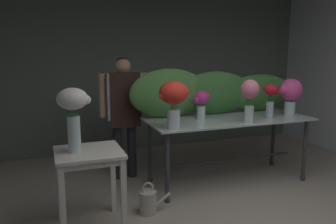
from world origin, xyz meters
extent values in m
plane|color=#9E9384|center=(0.00, 1.82, 0.00)|extent=(8.00, 8.00, 0.00)
cube|color=slate|center=(0.00, 3.64, 1.45)|extent=(5.62, 0.12, 2.89)
cube|color=#B2C1C3|center=(0.39, 1.72, 0.83)|extent=(2.09, 0.85, 0.02)
cylinder|color=#38383D|center=(-0.56, 1.40, 0.41)|extent=(0.05, 0.05, 0.82)
sphere|color=#38383D|center=(-0.56, 1.40, 0.03)|extent=(0.07, 0.07, 0.07)
cylinder|color=#38383D|center=(1.34, 1.40, 0.41)|extent=(0.05, 0.05, 0.82)
sphere|color=#38383D|center=(1.34, 1.40, 0.03)|extent=(0.07, 0.07, 0.07)
cylinder|color=#38383D|center=(-0.56, 2.05, 0.41)|extent=(0.05, 0.05, 0.82)
sphere|color=#38383D|center=(-0.56, 2.05, 0.03)|extent=(0.07, 0.07, 0.07)
cylinder|color=#38383D|center=(1.34, 2.05, 0.41)|extent=(0.05, 0.05, 0.82)
sphere|color=#38383D|center=(1.34, 2.05, 0.03)|extent=(0.07, 0.07, 0.07)
cylinder|color=#38383D|center=(0.39, 1.72, 0.29)|extent=(1.89, 0.03, 0.03)
cube|color=silver|center=(-1.43, 1.15, 0.75)|extent=(0.62, 0.58, 0.03)
cube|color=silver|center=(-1.43, 1.15, 0.71)|extent=(0.56, 0.52, 0.06)
cube|color=silver|center=(-1.70, 0.90, 0.37)|extent=(0.05, 0.05, 0.74)
cube|color=silver|center=(-1.16, 0.90, 0.37)|extent=(0.05, 0.05, 0.74)
cube|color=silver|center=(-1.70, 1.40, 0.37)|extent=(0.05, 0.05, 0.74)
cube|color=silver|center=(-1.16, 1.40, 0.37)|extent=(0.05, 0.05, 0.74)
cylinder|color=#232328|center=(-0.92, 2.32, 0.41)|extent=(0.12, 0.12, 0.81)
cylinder|color=#232328|center=(-0.73, 2.32, 0.41)|extent=(0.12, 0.12, 0.81)
cube|color=#999EA8|center=(-0.82, 2.32, 1.10)|extent=(0.45, 0.22, 0.58)
cube|color=black|center=(-0.82, 2.20, 1.06)|extent=(0.39, 0.02, 0.70)
cylinder|color=tan|center=(-1.10, 2.32, 1.12)|extent=(0.09, 0.09, 0.55)
cylinder|color=tan|center=(-0.55, 2.32, 1.12)|extent=(0.09, 0.09, 0.55)
sphere|color=tan|center=(-0.82, 2.32, 1.49)|extent=(0.20, 0.20, 0.20)
ellipsoid|color=black|center=(-0.82, 2.34, 1.55)|extent=(0.15, 0.15, 0.09)
ellipsoid|color=#477F3D|center=(-0.30, 2.03, 1.15)|extent=(1.03, 0.22, 0.62)
ellipsoid|color=#387033|center=(0.35, 2.03, 1.13)|extent=(1.07, 0.22, 0.57)
ellipsoid|color=#387033|center=(1.04, 2.03, 1.10)|extent=(1.09, 0.22, 0.51)
cylinder|color=silver|center=(0.87, 1.55, 0.95)|extent=(0.09, 0.09, 0.21)
cylinder|color=#9EBCB2|center=(0.87, 1.55, 0.89)|extent=(0.08, 0.08, 0.09)
cylinder|color=#28562D|center=(0.89, 1.55, 1.01)|extent=(0.01, 0.01, 0.31)
cylinder|color=#28562D|center=(0.87, 1.57, 1.01)|extent=(0.01, 0.01, 0.31)
cylinder|color=#28562D|center=(0.86, 1.56, 1.01)|extent=(0.01, 0.01, 0.31)
cylinder|color=#28562D|center=(0.88, 1.54, 1.01)|extent=(0.01, 0.01, 0.31)
ellipsoid|color=red|center=(0.87, 1.55, 1.20)|extent=(0.18, 0.18, 0.14)
sphere|color=red|center=(0.83, 1.53, 1.19)|extent=(0.07, 0.07, 0.07)
sphere|color=red|center=(0.95, 1.53, 1.18)|extent=(0.08, 0.08, 0.08)
cylinder|color=silver|center=(0.47, 1.41, 0.94)|extent=(0.11, 0.11, 0.20)
cylinder|color=#9EBCB2|center=(0.47, 1.41, 0.89)|extent=(0.10, 0.10, 0.09)
cylinder|color=#2D6028|center=(0.50, 1.40, 1.01)|extent=(0.01, 0.01, 0.32)
cylinder|color=#2D6028|center=(0.46, 1.43, 1.01)|extent=(0.01, 0.01, 0.32)
cylinder|color=#2D6028|center=(0.46, 1.38, 1.01)|extent=(0.01, 0.01, 0.32)
ellipsoid|color=pink|center=(0.47, 1.41, 1.24)|extent=(0.22, 0.22, 0.23)
sphere|color=pink|center=(0.39, 1.40, 1.23)|extent=(0.06, 0.06, 0.06)
cylinder|color=silver|center=(-0.48, 1.42, 0.95)|extent=(0.14, 0.14, 0.21)
cylinder|color=#9EBCB2|center=(-0.48, 1.42, 0.89)|extent=(0.13, 0.13, 0.09)
cylinder|color=#477F3D|center=(-0.45, 1.42, 1.01)|extent=(0.01, 0.01, 0.31)
cylinder|color=#477F3D|center=(-0.49, 1.45, 1.01)|extent=(0.01, 0.01, 0.31)
cylinder|color=#477F3D|center=(-0.49, 1.39, 1.01)|extent=(0.01, 0.01, 0.31)
ellipsoid|color=red|center=(-0.48, 1.42, 1.24)|extent=(0.32, 0.32, 0.25)
sphere|color=red|center=(-0.61, 1.40, 1.21)|extent=(0.07, 0.07, 0.07)
sphere|color=red|center=(-0.35, 1.41, 1.24)|extent=(0.10, 0.10, 0.10)
cylinder|color=silver|center=(0.03, 1.77, 0.92)|extent=(0.10, 0.10, 0.17)
cylinder|color=#9EBCB2|center=(0.03, 1.77, 0.88)|extent=(0.09, 0.09, 0.07)
cylinder|color=#477F3D|center=(0.05, 1.76, 0.96)|extent=(0.01, 0.01, 0.22)
cylinder|color=#477F3D|center=(0.02, 1.79, 0.96)|extent=(0.01, 0.01, 0.22)
cylinder|color=#477F3D|center=(0.01, 1.75, 0.96)|extent=(0.01, 0.01, 0.22)
ellipsoid|color=#D1338E|center=(0.03, 1.77, 1.12)|extent=(0.18, 0.18, 0.16)
sphere|color=#D1338E|center=(-0.04, 1.75, 1.09)|extent=(0.09, 0.09, 0.09)
sphere|color=#D1338E|center=(0.08, 1.75, 1.13)|extent=(0.09, 0.09, 0.09)
cylinder|color=silver|center=(1.25, 1.63, 0.93)|extent=(0.14, 0.14, 0.19)
cylinder|color=#9EBCB2|center=(1.25, 1.63, 0.88)|extent=(0.13, 0.13, 0.08)
cylinder|color=#28562D|center=(1.27, 1.63, 0.97)|extent=(0.01, 0.01, 0.24)
cylinder|color=#28562D|center=(1.23, 1.65, 0.97)|extent=(0.01, 0.01, 0.24)
cylinder|color=#28562D|center=(1.23, 1.61, 0.97)|extent=(0.01, 0.01, 0.24)
ellipsoid|color=#E54C9E|center=(1.25, 1.63, 1.17)|extent=(0.30, 0.30, 0.29)
sphere|color=#E54C9E|center=(1.12, 1.60, 1.18)|extent=(0.12, 0.12, 0.12)
sphere|color=#E54C9E|center=(1.35, 1.60, 1.13)|extent=(0.09, 0.09, 0.09)
ellipsoid|color=#477F3D|center=(1.23, 1.59, 1.05)|extent=(0.11, 0.08, 0.03)
cylinder|color=silver|center=(-1.55, 1.15, 0.94)|extent=(0.12, 0.12, 0.34)
cylinder|color=#9EBCB2|center=(-1.55, 1.15, 0.84)|extent=(0.11, 0.11, 0.14)
cylinder|color=#477F3D|center=(-1.52, 1.16, 0.99)|extent=(0.01, 0.01, 0.43)
cylinder|color=#477F3D|center=(-1.56, 1.18, 0.99)|extent=(0.01, 0.01, 0.43)
cylinder|color=#477F3D|center=(-1.56, 1.14, 0.99)|extent=(0.01, 0.01, 0.43)
ellipsoid|color=white|center=(-1.55, 1.15, 1.26)|extent=(0.28, 0.28, 0.20)
sphere|color=white|center=(-1.43, 1.14, 1.25)|extent=(0.09, 0.09, 0.09)
ellipsoid|color=#28562D|center=(-1.58, 1.13, 1.12)|extent=(0.11, 0.08, 0.03)
cylinder|color=#B7B2A8|center=(-0.84, 1.23, 0.12)|extent=(0.18, 0.18, 0.24)
cylinder|color=#B7B2A8|center=(-0.67, 1.23, 0.13)|extent=(0.18, 0.04, 0.14)
torus|color=#B7B2A8|center=(-0.84, 1.23, 0.28)|extent=(0.13, 0.02, 0.13)
camera|label=1|loc=(-1.80, -2.00, 1.71)|focal=36.71mm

